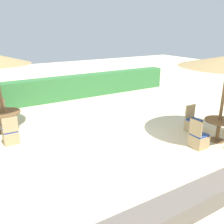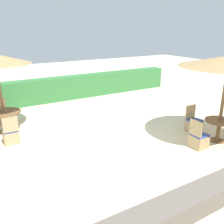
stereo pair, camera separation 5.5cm
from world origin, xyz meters
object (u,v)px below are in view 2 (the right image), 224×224
at_px(patio_chair_front_right_west, 198,140).
at_px(round_table_back_left, 4,116).
at_px(round_table_front_right, 219,126).
at_px(patio_chair_back_left_north, 2,116).
at_px(patio_chair_front_right_north, 193,124).
at_px(patio_chair_back_left_south, 11,135).

bearing_deg(patio_chair_front_right_west, round_table_back_left, -131.71).
height_order(round_table_front_right, round_table_back_left, round_table_back_left).
distance_m(round_table_front_right, patio_chair_back_left_north, 7.93).
relative_size(round_table_front_right, patio_chair_front_right_west, 1.00).
relative_size(round_table_back_left, patio_chair_back_left_north, 1.27).
bearing_deg(round_table_back_left, round_table_front_right, -36.92).
bearing_deg(round_table_back_left, patio_chair_front_right_north, -30.55).
distance_m(patio_chair_front_right_west, round_table_back_left, 6.59).
bearing_deg(patio_chair_back_left_north, patio_chair_front_right_west, 131.98).
height_order(patio_chair_front_right_north, round_table_back_left, patio_chair_front_right_north).
distance_m(round_table_front_right, patio_chair_back_left_south, 6.70).
bearing_deg(patio_chair_back_left_north, patio_chair_back_left_south, 89.42).
xyz_separation_m(patio_chair_front_right_west, round_table_back_left, (-4.91, 4.38, 0.34)).
relative_size(patio_chair_front_right_north, patio_chair_back_left_north, 1.00).
distance_m(patio_chair_front_right_west, patio_chair_back_left_north, 7.28).
bearing_deg(round_table_front_right, round_table_back_left, 143.08).
xyz_separation_m(patio_chair_front_right_north, patio_chair_back_left_south, (-5.75, 2.34, 0.00)).
relative_size(patio_chair_front_right_west, round_table_back_left, 0.79).
bearing_deg(patio_chair_front_right_north, patio_chair_back_left_north, -37.78).
distance_m(patio_chair_front_right_north, round_table_back_left, 6.71).
bearing_deg(patio_chair_front_right_west, round_table_front_right, 89.92).
distance_m(patio_chair_front_right_north, patio_chair_back_left_south, 6.21).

